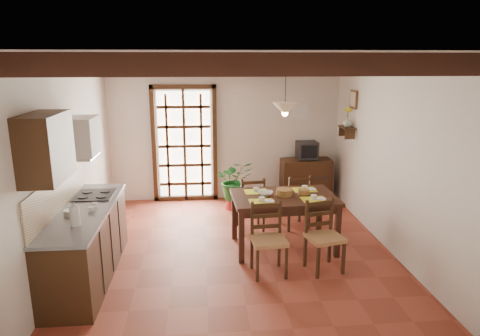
{
  "coord_description": "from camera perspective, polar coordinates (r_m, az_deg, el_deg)",
  "views": [
    {
      "loc": [
        -0.46,
        -5.8,
        2.73
      ],
      "look_at": [
        0.1,
        0.4,
        1.15
      ],
      "focal_mm": 32.0,
      "sensor_mm": 36.0,
      "label": 1
    }
  ],
  "objects": [
    {
      "name": "ground_plane",
      "position": [
        6.43,
        -0.58,
        -10.89
      ],
      "size": [
        5.0,
        5.0,
        0.0
      ],
      "primitive_type": "plane",
      "color": "brown"
    },
    {
      "name": "room_shell",
      "position": [
        5.89,
        -0.62,
        5.31
      ],
      "size": [
        4.52,
        5.02,
        2.81
      ],
      "color": "silver",
      "rests_on": "ground_plane"
    },
    {
      "name": "ceiling_beams",
      "position": [
        5.82,
        -0.64,
        13.84
      ],
      "size": [
        4.5,
        4.34,
        0.2
      ],
      "color": "black",
      "rests_on": "room_shell"
    },
    {
      "name": "french_door",
      "position": [
        8.4,
        -7.4,
        3.45
      ],
      "size": [
        1.26,
        0.11,
        2.32
      ],
      "color": "white",
      "rests_on": "ground_plane"
    },
    {
      "name": "kitchen_counter",
      "position": [
        5.86,
        -19.76,
        -9.28
      ],
      "size": [
        0.64,
        2.25,
        1.38
      ],
      "color": "#321E0F",
      "rests_on": "ground_plane"
    },
    {
      "name": "upper_cabinet",
      "position": [
        4.86,
        -24.47,
        2.53
      ],
      "size": [
        0.35,
        0.8,
        0.7
      ],
      "primitive_type": "cube",
      "color": "#321E0F",
      "rests_on": "room_shell"
    },
    {
      "name": "range_hood",
      "position": [
        6.05,
        -20.36,
        3.87
      ],
      "size": [
        0.38,
        0.6,
        0.54
      ],
      "color": "white",
      "rests_on": "room_shell"
    },
    {
      "name": "counter_items",
      "position": [
        5.78,
        -19.94,
        -4.49
      ],
      "size": [
        0.5,
        1.43,
        0.25
      ],
      "color": "black",
      "rests_on": "kitchen_counter"
    },
    {
      "name": "dining_table",
      "position": [
        6.3,
        5.88,
        -4.58
      ],
      "size": [
        1.53,
        1.02,
        0.81
      ],
      "rotation": [
        0.0,
        0.0,
        0.04
      ],
      "color": "#351B11",
      "rests_on": "ground_plane"
    },
    {
      "name": "chair_near_left",
      "position": [
        5.68,
        3.81,
        -11.14
      ],
      "size": [
        0.47,
        0.45,
        0.95
      ],
      "rotation": [
        0.0,
        0.0,
        0.08
      ],
      "color": "#A77647",
      "rests_on": "ground_plane"
    },
    {
      "name": "chair_near_right",
      "position": [
        5.86,
        11.09,
        -10.57
      ],
      "size": [
        0.52,
        0.51,
        0.94
      ],
      "rotation": [
        0.0,
        0.0,
        0.24
      ],
      "color": "#A77647",
      "rests_on": "ground_plane"
    },
    {
      "name": "chair_far_left",
      "position": [
        7.08,
        1.42,
        -5.99
      ],
      "size": [
        0.46,
        0.44,
        0.91
      ],
      "rotation": [
        0.0,
        0.0,
        3.26
      ],
      "color": "#A77647",
      "rests_on": "ground_plane"
    },
    {
      "name": "chair_far_right",
      "position": [
        7.22,
        7.32,
        -5.64
      ],
      "size": [
        0.51,
        0.49,
        0.92
      ],
      "rotation": [
        0.0,
        0.0,
        3.37
      ],
      "color": "#A77647",
      "rests_on": "ground_plane"
    },
    {
      "name": "table_setting",
      "position": [
        6.24,
        5.92,
        -2.88
      ],
      "size": [
        1.09,
        0.73,
        0.1
      ],
      "rotation": [
        0.0,
        0.0,
        0.04
      ],
      "color": "yellow",
      "rests_on": "dining_table"
    },
    {
      "name": "table_bowl",
      "position": [
        6.25,
        3.41,
        -3.41
      ],
      "size": [
        0.27,
        0.27,
        0.05
      ],
      "primitive_type": "imported",
      "rotation": [
        0.0,
        0.0,
        -0.29
      ],
      "color": "white",
      "rests_on": "dining_table"
    },
    {
      "name": "sideboard",
      "position": [
        8.6,
        8.76,
        -1.55
      ],
      "size": [
        0.99,
        0.46,
        0.83
      ],
      "primitive_type": "cube",
      "rotation": [
        0.0,
        0.0,
        0.02
      ],
      "color": "#321E0F",
      "rests_on": "ground_plane"
    },
    {
      "name": "crt_tv",
      "position": [
        8.45,
        8.92,
        2.39
      ],
      "size": [
        0.4,
        0.37,
        0.33
      ],
      "rotation": [
        0.0,
        0.0,
        0.03
      ],
      "color": "black",
      "rests_on": "sideboard"
    },
    {
      "name": "fuse_box",
      "position": [
        8.57,
        8.17,
        7.52
      ],
      "size": [
        0.25,
        0.03,
        0.32
      ],
      "primitive_type": "cube",
      "color": "white",
      "rests_on": "room_shell"
    },
    {
      "name": "plant_pot",
      "position": [
        8.11,
        -0.69,
        -4.63
      ],
      "size": [
        0.37,
        0.37,
        0.23
      ],
      "primitive_type": "cone",
      "color": "maroon",
      "rests_on": "ground_plane"
    },
    {
      "name": "potted_plant",
      "position": [
        7.97,
        -0.7,
        -1.5
      ],
      "size": [
        1.89,
        1.67,
        1.95
      ],
      "primitive_type": "imported",
      "rotation": [
        0.0,
        0.0,
        0.1
      ],
      "color": "#144C19",
      "rests_on": "ground_plane"
    },
    {
      "name": "wall_shelf",
      "position": [
        7.94,
        14.07,
        4.97
      ],
      "size": [
        0.2,
        0.42,
        0.2
      ],
      "color": "#321E0F",
      "rests_on": "room_shell"
    },
    {
      "name": "shelf_vase",
      "position": [
        7.92,
        14.13,
        5.96
      ],
      "size": [
        0.15,
        0.15,
        0.15
      ],
      "primitive_type": "imported",
      "color": "#B2BFB2",
      "rests_on": "wall_shelf"
    },
    {
      "name": "shelf_flowers",
      "position": [
        7.9,
        14.22,
        7.46
      ],
      "size": [
        0.14,
        0.14,
        0.36
      ],
      "color": "yellow",
      "rests_on": "shelf_vase"
    },
    {
      "name": "framed_picture",
      "position": [
        7.9,
        14.88,
        8.83
      ],
      "size": [
        0.03,
        0.32,
        0.32
      ],
      "color": "brown",
      "rests_on": "room_shell"
    },
    {
      "name": "pendant_lamp",
      "position": [
        6.1,
        6.02,
        8.02
      ],
      "size": [
        0.36,
        0.36,
        0.84
      ],
      "color": "black",
      "rests_on": "room_shell"
    }
  ]
}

